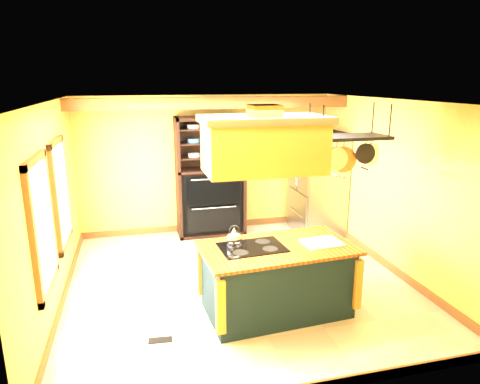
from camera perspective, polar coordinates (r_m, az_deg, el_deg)
name	(u,v)px	position (r m, az deg, el deg)	size (l,w,h in m)	color
floor	(238,282)	(6.65, -0.29, -11.90)	(5.00, 5.00, 0.00)	beige
ceiling	(238,101)	(5.95, -0.32, 12.04)	(5.00, 5.00, 0.00)	white
wall_back	(208,164)	(8.55, -4.31, 3.71)	(5.00, 0.02, 2.70)	#D9B84F
wall_front	(304,268)	(3.92, 8.57, -10.05)	(5.00, 0.02, 2.70)	#D9B84F
wall_left	(52,209)	(6.09, -23.81, -2.07)	(0.02, 5.00, 2.70)	#D9B84F
wall_right	(391,186)	(7.16, 19.52, 0.72)	(0.02, 5.00, 2.70)	#D9B84F
ceiling_beam	(214,103)	(7.61, -3.43, 11.78)	(5.00, 0.15, 0.20)	brown
window_near	(42,225)	(5.32, -24.84, -3.96)	(0.06, 1.06, 1.56)	brown
window_far	(61,193)	(6.65, -22.75, -0.19)	(0.06, 1.06, 1.56)	brown
kitchen_island	(276,279)	(5.71, 4.87, -11.42)	(2.02, 1.22, 1.11)	black
range_hood	(264,143)	(5.11, 3.19, 6.56)	(1.49, 0.84, 0.80)	gold
pot_rack	(348,145)	(5.56, 14.15, 6.07)	(1.06, 0.49, 0.88)	black
refrigerator	(318,185)	(8.54, 10.30, 0.87)	(0.85, 1.01, 1.98)	#94969C
hutch	(210,190)	(8.40, -3.98, 0.33)	(1.31, 0.59, 2.31)	black
floor_register	(160,340)	(5.42, -10.60, -18.83)	(0.28, 0.12, 0.01)	black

